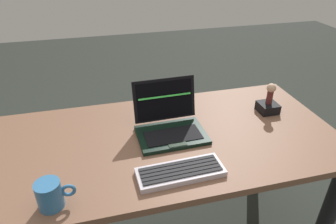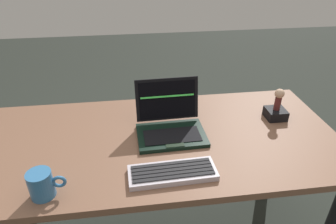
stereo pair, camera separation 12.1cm
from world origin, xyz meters
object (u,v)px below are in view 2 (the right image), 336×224
(external_keyboard, at_px, (172,173))
(coffee_mug, at_px, (42,184))
(figurine, at_px, (279,97))
(figurine_stand, at_px, (275,114))
(laptop_front, at_px, (170,124))

(external_keyboard, height_order, coffee_mug, coffee_mug)
(external_keyboard, bearing_deg, figurine, 31.20)
(figurine_stand, xyz_separation_m, figurine, (0.00, 0.00, 0.08))
(external_keyboard, relative_size, figurine, 3.06)
(laptop_front, relative_size, figurine, 2.81)
(laptop_front, distance_m, external_keyboard, 0.26)
(figurine_stand, bearing_deg, laptop_front, -173.43)
(external_keyboard, bearing_deg, figurine_stand, 31.20)
(laptop_front, xyz_separation_m, external_keyboard, (-0.03, -0.26, -0.03))
(external_keyboard, bearing_deg, coffee_mug, -175.01)
(figurine_stand, distance_m, figurine, 0.08)
(figurine_stand, height_order, coffee_mug, coffee_mug)
(figurine_stand, distance_m, coffee_mug, 1.01)
(figurine, bearing_deg, laptop_front, -173.43)
(figurine_stand, bearing_deg, coffee_mug, -159.53)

